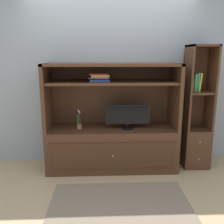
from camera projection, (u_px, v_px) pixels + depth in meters
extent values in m
plane|color=tan|center=(113.00, 179.00, 3.34)|extent=(8.00, 8.00, 0.00)
cube|color=#9EA8B2|center=(111.00, 73.00, 3.76)|extent=(6.00, 0.10, 2.80)
cube|color=gray|center=(120.00, 205.00, 2.76)|extent=(1.60, 0.96, 0.01)
cube|color=#4C2D1C|center=(112.00, 147.00, 3.66)|extent=(1.89, 0.60, 0.62)
cube|color=#462A19|center=(113.00, 156.00, 3.36)|extent=(1.74, 0.02, 0.37)
sphere|color=silver|center=(113.00, 156.00, 3.35)|extent=(0.02, 0.02, 0.02)
cube|color=#4C2D1C|center=(47.00, 97.00, 3.45)|extent=(0.05, 0.60, 0.93)
cube|color=#4C2D1C|center=(175.00, 96.00, 3.53)|extent=(0.05, 0.60, 0.93)
cube|color=#4C2D1C|center=(111.00, 93.00, 3.77)|extent=(1.89, 0.02, 0.93)
cube|color=#4C2D1C|center=(112.00, 65.00, 3.39)|extent=(1.89, 0.60, 0.04)
cube|color=#4C2D1C|center=(112.00, 82.00, 3.44)|extent=(1.79, 0.54, 0.04)
cylinder|color=black|center=(127.00, 128.00, 3.55)|extent=(0.17, 0.17, 0.01)
cylinder|color=black|center=(127.00, 126.00, 3.54)|extent=(0.03, 0.03, 0.06)
cube|color=black|center=(128.00, 114.00, 3.50)|extent=(0.64, 0.02, 0.28)
cube|color=black|center=(128.00, 115.00, 3.49)|extent=(0.59, 0.00, 0.25)
cylinder|color=#B26642|center=(79.00, 126.00, 3.55)|extent=(0.08, 0.08, 0.07)
cylinder|color=#3D6B33|center=(79.00, 117.00, 3.52)|extent=(0.01, 0.01, 0.22)
cube|color=#2D7A38|center=(80.00, 121.00, 3.53)|extent=(0.02, 0.11, 0.07)
cube|color=#2D7A38|center=(78.00, 121.00, 3.53)|extent=(0.03, 0.10, 0.13)
sphere|color=#DB9EC6|center=(78.00, 110.00, 3.50)|extent=(0.02, 0.02, 0.02)
sphere|color=#DB9EC6|center=(80.00, 112.00, 3.52)|extent=(0.03, 0.03, 0.03)
sphere|color=#DB9EC6|center=(79.00, 112.00, 3.49)|extent=(0.02, 0.02, 0.02)
cube|color=#2D519E|center=(100.00, 80.00, 3.43)|extent=(0.28, 0.33, 0.03)
cube|color=#338C4C|center=(100.00, 78.00, 3.43)|extent=(0.22, 0.25, 0.02)
cube|color=purple|center=(99.00, 77.00, 3.41)|extent=(0.29, 0.34, 0.01)
cube|color=gold|center=(100.00, 76.00, 3.42)|extent=(0.25, 0.33, 0.03)
cube|color=red|center=(98.00, 74.00, 3.40)|extent=(0.26, 0.27, 0.02)
cube|color=#4C2D1C|center=(195.00, 147.00, 3.72)|extent=(0.38, 0.36, 0.59)
sphere|color=silver|center=(200.00, 142.00, 3.50)|extent=(0.02, 0.02, 0.02)
sphere|color=silver|center=(199.00, 159.00, 3.56)|extent=(0.02, 0.02, 0.02)
cube|color=#4C2D1C|center=(187.00, 88.00, 3.51)|extent=(0.03, 0.36, 1.22)
cube|color=#4C2D1C|center=(211.00, 88.00, 3.52)|extent=(0.03, 0.36, 1.22)
cube|color=#4C2D1C|center=(195.00, 87.00, 3.68)|extent=(0.38, 0.02, 1.22)
cube|color=#4C2D1C|center=(199.00, 92.00, 3.53)|extent=(0.32, 0.33, 0.03)
cube|color=#4C2D1C|center=(203.00, 46.00, 3.38)|extent=(0.38, 0.36, 0.03)
cube|color=#A56638|center=(191.00, 85.00, 3.50)|extent=(0.03, 0.13, 0.18)
cube|color=#338C4C|center=(194.00, 83.00, 3.49)|extent=(0.04, 0.15, 0.26)
cube|color=#338C4C|center=(197.00, 82.00, 3.49)|extent=(0.02, 0.16, 0.27)
cube|color=gold|center=(199.00, 82.00, 3.50)|extent=(0.04, 0.16, 0.27)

